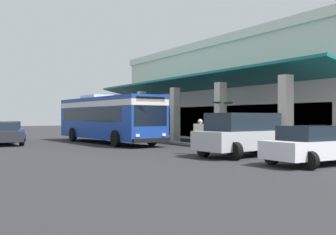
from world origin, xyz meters
name	(u,v)px	position (x,y,z in m)	size (l,w,h in m)	color
ground	(227,141)	(0.00, 8.00, 0.00)	(120.00, 120.00, 0.00)	#262628
curb_strip	(162,141)	(-1.58, 3.40, 0.06)	(31.58, 0.50, 0.12)	#9E998E
plaza_building	(262,92)	(-1.58, 13.03, 3.87)	(26.62, 14.71, 7.72)	beige
transit_bus	(107,116)	(-2.61, -0.34, 1.85)	(11.35, 3.32, 3.34)	#193D9E
parked_sedan_blue	(7,131)	(-8.62, -5.83, 0.75)	(4.47, 2.15, 1.47)	navy
parked_suv_silver	(244,134)	(9.39, 1.35, 1.02)	(3.01, 4.97, 1.97)	#B2B5BA
parked_sedan_charcoal	(2,133)	(-4.33, -6.84, 0.75)	(4.42, 2.05, 1.47)	#232328
parked_sedan_white	(318,145)	(13.31, 1.47, 0.75)	(2.51, 4.44, 1.47)	silver
pedestrian	(200,135)	(7.65, 0.13, 0.95)	(0.58, 0.50, 1.69)	#38383D
potted_palm	(223,134)	(3.86, 4.56, 0.77)	(1.51, 1.67, 2.79)	brown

